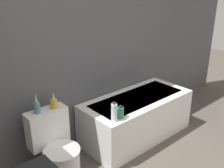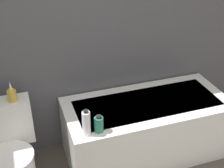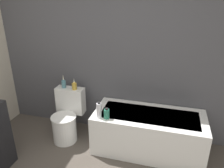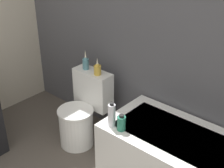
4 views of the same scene
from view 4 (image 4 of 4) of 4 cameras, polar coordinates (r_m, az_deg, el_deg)
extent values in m
cube|color=#4C4C51|center=(2.89, 6.35, 11.30)|extent=(6.40, 0.06, 2.60)
cube|color=#B7BCC6|center=(2.58, 14.47, -10.31)|extent=(1.29, 0.49, 0.01)
cylinder|color=white|center=(3.30, -6.52, -7.94)|extent=(0.35, 0.35, 0.39)
cylinder|color=white|center=(3.18, -6.72, -4.92)|extent=(0.37, 0.37, 0.02)
cube|color=white|center=(3.26, -3.49, -0.84)|extent=(0.43, 0.17, 0.40)
cylinder|color=teal|center=(3.20, -4.83, 3.65)|extent=(0.07, 0.07, 0.11)
sphere|color=teal|center=(3.18, -4.87, 4.57)|extent=(0.04, 0.04, 0.04)
cone|color=beige|center=(3.16, -4.90, 5.40)|extent=(0.02, 0.02, 0.10)
cylinder|color=gold|center=(3.08, -2.67, 2.54)|extent=(0.07, 0.07, 0.10)
sphere|color=gold|center=(3.06, -2.69, 3.35)|extent=(0.05, 0.05, 0.05)
cone|color=beige|center=(3.04, -2.71, 4.09)|extent=(0.03, 0.03, 0.09)
cylinder|color=silver|center=(2.61, -0.06, -5.76)|extent=(0.06, 0.06, 0.20)
cylinder|color=black|center=(2.55, -0.06, -3.65)|extent=(0.04, 0.04, 0.02)
cylinder|color=#267259|center=(2.59, 1.73, -7.21)|extent=(0.07, 0.07, 0.13)
cylinder|color=black|center=(2.55, 1.75, -5.86)|extent=(0.04, 0.04, 0.02)
camera|label=1|loc=(3.09, -55.03, 14.39)|focal=42.00mm
camera|label=2|loc=(1.87, -58.58, 15.36)|focal=50.00mm
camera|label=3|loc=(0.93, -95.51, -6.21)|focal=35.00mm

